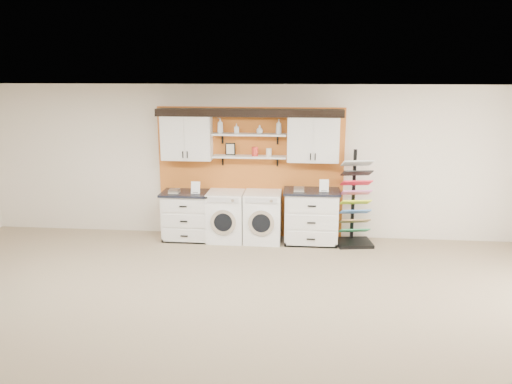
# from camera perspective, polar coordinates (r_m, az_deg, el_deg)

# --- Properties ---
(floor) EXTENTS (10.00, 10.00, 0.00)m
(floor) POSITION_cam_1_polar(r_m,az_deg,el_deg) (5.93, -4.83, -17.24)
(floor) COLOR gray
(floor) RESTS_ON ground
(ceiling) EXTENTS (10.00, 10.00, 0.00)m
(ceiling) POSITION_cam_1_polar(r_m,az_deg,el_deg) (5.09, -5.48, 10.88)
(ceiling) COLOR white
(ceiling) RESTS_ON wall_back
(wall_back) EXTENTS (10.00, 0.00, 10.00)m
(wall_back) POSITION_cam_1_polar(r_m,az_deg,el_deg) (9.19, -0.63, 3.48)
(wall_back) COLOR silver
(wall_back) RESTS_ON floor
(accent_panel) EXTENTS (3.40, 0.07, 2.40)m
(accent_panel) POSITION_cam_1_polar(r_m,az_deg,el_deg) (9.19, -0.65, 2.21)
(accent_panel) COLOR #C26421
(accent_panel) RESTS_ON wall_back
(upper_cabinet_left) EXTENTS (0.90, 0.35, 0.84)m
(upper_cabinet_left) POSITION_cam_1_polar(r_m,az_deg,el_deg) (9.10, -7.91, 6.30)
(upper_cabinet_left) COLOR white
(upper_cabinet_left) RESTS_ON wall_back
(upper_cabinet_right) EXTENTS (0.90, 0.35, 0.84)m
(upper_cabinet_right) POSITION_cam_1_polar(r_m,az_deg,el_deg) (8.86, 6.55, 6.14)
(upper_cabinet_right) COLOR white
(upper_cabinet_right) RESTS_ON wall_back
(shelf_lower) EXTENTS (1.32, 0.28, 0.03)m
(shelf_lower) POSITION_cam_1_polar(r_m,az_deg,el_deg) (8.97, -0.76, 4.06)
(shelf_lower) COLOR white
(shelf_lower) RESTS_ON wall_back
(shelf_upper) EXTENTS (1.32, 0.28, 0.03)m
(shelf_upper) POSITION_cam_1_polar(r_m,az_deg,el_deg) (8.91, -0.77, 6.60)
(shelf_upper) COLOR white
(shelf_upper) RESTS_ON wall_back
(crown_molding) EXTENTS (3.30, 0.41, 0.13)m
(crown_molding) POSITION_cam_1_polar(r_m,az_deg,el_deg) (8.88, -0.77, 9.15)
(crown_molding) COLOR black
(crown_molding) RESTS_ON wall_back
(picture_frame) EXTENTS (0.18, 0.02, 0.22)m
(picture_frame) POSITION_cam_1_polar(r_m,az_deg,el_deg) (9.04, -2.95, 4.93)
(picture_frame) COLOR black
(picture_frame) RESTS_ON shelf_lower
(canister_red) EXTENTS (0.11, 0.11, 0.16)m
(canister_red) POSITION_cam_1_polar(r_m,az_deg,el_deg) (8.95, -0.13, 4.65)
(canister_red) COLOR red
(canister_red) RESTS_ON shelf_lower
(canister_cream) EXTENTS (0.10, 0.10, 0.14)m
(canister_cream) POSITION_cam_1_polar(r_m,az_deg,el_deg) (8.93, 1.48, 4.56)
(canister_cream) COLOR silver
(canister_cream) RESTS_ON shelf_lower
(base_cabinet_left) EXTENTS (0.91, 0.66, 0.89)m
(base_cabinet_left) POSITION_cam_1_polar(r_m,az_deg,el_deg) (9.25, -7.83, -2.66)
(base_cabinet_left) COLOR white
(base_cabinet_left) RESTS_ON floor
(base_cabinet_right) EXTENTS (1.00, 0.66, 0.97)m
(base_cabinet_right) POSITION_cam_1_polar(r_m,az_deg,el_deg) (9.01, 6.32, -2.81)
(base_cabinet_right) COLOR white
(base_cabinet_right) RESTS_ON floor
(washer) EXTENTS (0.65, 0.71, 0.91)m
(washer) POSITION_cam_1_polar(r_m,az_deg,el_deg) (9.11, -3.44, -2.76)
(washer) COLOR white
(washer) RESTS_ON floor
(dryer) EXTENTS (0.66, 0.71, 0.92)m
(dryer) POSITION_cam_1_polar(r_m,az_deg,el_deg) (9.04, 0.77, -2.85)
(dryer) COLOR white
(dryer) RESTS_ON floor
(sample_rack) EXTENTS (0.69, 0.60, 1.69)m
(sample_rack) POSITION_cam_1_polar(r_m,az_deg,el_deg) (9.02, 11.20, -2.63)
(sample_rack) COLOR black
(sample_rack) RESTS_ON floor
(soap_bottle_a) EXTENTS (0.12, 0.11, 0.27)m
(soap_bottle_a) POSITION_cam_1_polar(r_m,az_deg,el_deg) (8.96, -4.11, 7.58)
(soap_bottle_a) COLOR silver
(soap_bottle_a) RESTS_ON shelf_upper
(soap_bottle_b) EXTENTS (0.10, 0.10, 0.17)m
(soap_bottle_b) POSITION_cam_1_polar(r_m,az_deg,el_deg) (8.93, -2.24, 7.26)
(soap_bottle_b) COLOR silver
(soap_bottle_b) RESTS_ON shelf_upper
(soap_bottle_c) EXTENTS (0.15, 0.15, 0.15)m
(soap_bottle_c) POSITION_cam_1_polar(r_m,az_deg,el_deg) (8.88, 0.42, 7.16)
(soap_bottle_c) COLOR silver
(soap_bottle_c) RESTS_ON shelf_upper
(soap_bottle_d) EXTENTS (0.13, 0.13, 0.26)m
(soap_bottle_d) POSITION_cam_1_polar(r_m,az_deg,el_deg) (8.85, 2.61, 7.49)
(soap_bottle_d) COLOR silver
(soap_bottle_d) RESTS_ON shelf_upper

